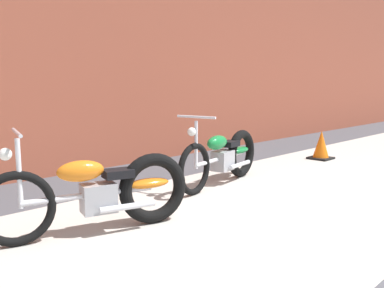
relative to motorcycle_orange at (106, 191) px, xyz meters
name	(u,v)px	position (x,y,z in m)	size (l,w,h in m)	color
sidewalk_slab	(255,207)	(1.66, -0.56, -0.40)	(36.00, 3.50, 0.01)	#B2ADA3
motorcycle_orange	(106,191)	(0.00, 0.00, 0.00)	(1.95, 0.81, 1.03)	black
motorcycle_green	(226,156)	(2.35, 0.47, 0.00)	(1.99, 0.64, 1.03)	black
traffic_cone	(321,146)	(5.12, 0.42, -0.15)	(0.40, 0.40, 0.55)	orange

